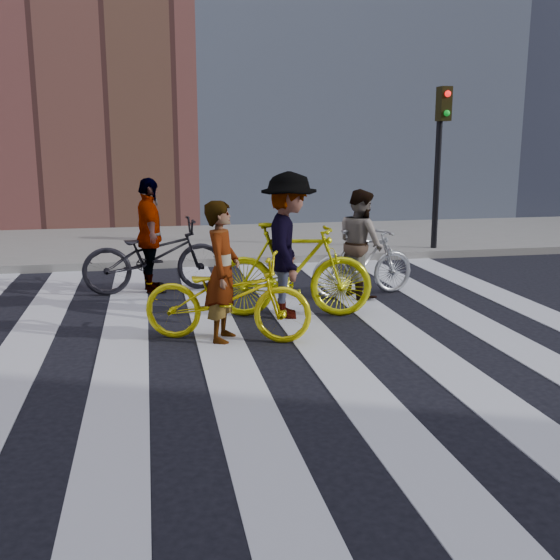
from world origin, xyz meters
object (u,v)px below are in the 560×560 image
object	(u,v)px
bike_yellow_left	(227,297)
rider_rear	(150,236)
bike_yellow_right	(292,270)
bike_dark_rear	(154,256)
traffic_signal	(440,142)
rider_left	(222,272)
rider_mid	(360,243)
rider_right	(289,246)
bike_silver_mid	(363,263)

from	to	relation	value
bike_yellow_left	rider_rear	xyz separation A→B (m)	(-0.85, 2.73, 0.36)
bike_yellow_right	bike_dark_rear	bearing A→B (deg)	55.04
traffic_signal	bike_dark_rear	bearing A→B (deg)	-158.59
rider_left	rider_mid	distance (m)	2.92
traffic_signal	bike_yellow_right	distance (m)	5.85
bike_yellow_right	rider_mid	distance (m)	1.58
rider_left	rider_right	xyz separation A→B (m)	(0.97, 0.88, 0.14)
bike_dark_rear	rider_rear	xyz separation A→B (m)	(-0.05, 0.00, 0.31)
rider_mid	traffic_signal	bearing A→B (deg)	-52.02
traffic_signal	rider_mid	bearing A→B (deg)	-130.32
bike_silver_mid	rider_mid	distance (m)	0.30
bike_silver_mid	rider_rear	bearing A→B (deg)	62.33
bike_yellow_right	rider_left	bearing A→B (deg)	142.03
bike_dark_rear	rider_rear	distance (m)	0.32
rider_left	rider_rear	size ratio (longest dim) A/B	0.93
bike_dark_rear	rider_mid	size ratio (longest dim) A/B	1.34
traffic_signal	rider_right	size ratio (longest dim) A/B	1.74
traffic_signal	bike_dark_rear	size ratio (longest dim) A/B	1.54
rider_right	bike_yellow_right	bearing A→B (deg)	-78.82
bike_yellow_right	rider_right	xyz separation A→B (m)	(-0.05, 0.00, 0.33)
bike_yellow_left	rider_right	world-z (taller)	rider_right
rider_right	rider_rear	xyz separation A→B (m)	(-1.77, 1.84, -0.08)
bike_dark_rear	rider_right	world-z (taller)	rider_right
traffic_signal	rider_left	bearing A→B (deg)	-134.79
rider_mid	rider_rear	bearing A→B (deg)	62.08
bike_silver_mid	bike_dark_rear	size ratio (longest dim) A/B	0.79
traffic_signal	bike_dark_rear	xyz separation A→B (m)	(-5.65, -2.22, -1.71)
bike_silver_mid	rider_right	bearing A→B (deg)	113.51
rider_mid	rider_rear	xyz separation A→B (m)	(-3.07, 0.89, 0.07)
bike_yellow_right	bike_dark_rear	world-z (taller)	bike_yellow_right
traffic_signal	rider_mid	world-z (taller)	traffic_signal
bike_silver_mid	rider_left	xyz separation A→B (m)	(-2.32, -1.83, 0.31)
rider_left	bike_yellow_right	bearing A→B (deg)	-29.58
rider_mid	rider_rear	world-z (taller)	rider_rear
bike_yellow_right	rider_right	world-z (taller)	rider_right
traffic_signal	rider_rear	world-z (taller)	traffic_signal
rider_right	rider_mid	bearing A→B (deg)	-42.59
traffic_signal	rider_right	world-z (taller)	traffic_signal
bike_yellow_left	rider_mid	xyz separation A→B (m)	(2.22, 1.83, 0.29)
rider_right	bike_silver_mid	bearing A→B (deg)	-43.61
rider_rear	rider_left	bearing A→B (deg)	-169.56
traffic_signal	rider_rear	distance (m)	6.28
bike_yellow_left	rider_right	size ratio (longest dim) A/B	1.03
bike_dark_rear	bike_yellow_left	bearing A→B (deg)	-169.56
bike_silver_mid	rider_left	distance (m)	2.97
bike_dark_rear	rider_mid	distance (m)	3.15
rider_mid	bike_dark_rear	bearing A→B (deg)	61.82
rider_left	rider_right	size ratio (longest dim) A/B	0.86
bike_silver_mid	rider_left	bearing A→B (deg)	116.64
bike_silver_mid	bike_yellow_left	bearing A→B (deg)	117.25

